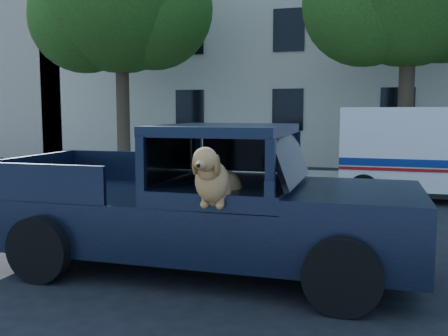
# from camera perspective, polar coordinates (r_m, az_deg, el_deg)

# --- Properties ---
(ground) EXTENTS (120.00, 120.00, 0.00)m
(ground) POSITION_cam_1_polar(r_m,az_deg,el_deg) (7.28, -17.64, -10.86)
(ground) COLOR black
(ground) RESTS_ON ground
(far_sidewalk) EXTENTS (60.00, 4.00, 0.15)m
(far_sidewalk) POSITION_cam_1_polar(r_m,az_deg,el_deg) (15.61, 1.21, -1.09)
(far_sidewalk) COLOR gray
(far_sidewalk) RESTS_ON ground
(lane_stripes) EXTENTS (21.60, 0.14, 0.01)m
(lane_stripes) POSITION_cam_1_polar(r_m,az_deg,el_deg) (9.61, 4.08, -6.32)
(lane_stripes) COLOR silver
(lane_stripes) RESTS_ON ground
(street_tree_left) EXTENTS (6.00, 5.20, 8.60)m
(street_tree_left) POSITION_cam_1_polar(r_m,az_deg,el_deg) (17.65, -11.60, 18.06)
(street_tree_left) COLOR #332619
(street_tree_left) RESTS_ON ground
(building_main) EXTENTS (26.00, 6.00, 9.00)m
(building_main) POSITION_cam_1_polar(r_m,az_deg,el_deg) (22.42, 13.73, 12.37)
(building_main) COLOR #BDB49B
(building_main) RESTS_ON ground
(pickup_truck) EXTENTS (5.50, 2.82, 1.96)m
(pickup_truck) POSITION_cam_1_polar(r_m,az_deg,el_deg) (6.78, -2.72, -6.05)
(pickup_truck) COLOR black
(pickup_truck) RESTS_ON ground
(mail_truck) EXTENTS (4.12, 2.18, 2.23)m
(mail_truck) POSITION_cam_1_polar(r_m,az_deg,el_deg) (12.97, 21.84, 0.89)
(mail_truck) COLOR silver
(mail_truck) RESTS_ON ground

